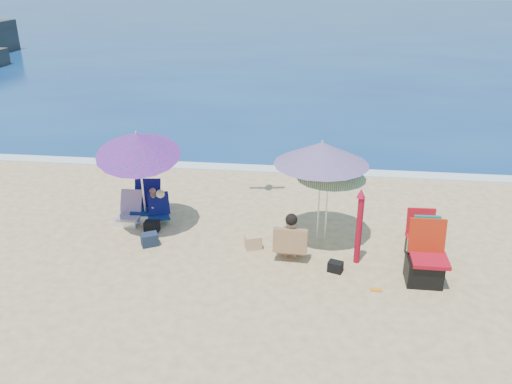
# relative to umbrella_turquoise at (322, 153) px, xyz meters

# --- Properties ---
(ground) EXTENTS (120.00, 120.00, 0.00)m
(ground) POSITION_rel_umbrella_turquoise_xyz_m (-0.91, -1.28, -1.84)
(ground) COLOR #D8BC84
(ground) RESTS_ON ground
(sea) EXTENTS (120.00, 80.00, 0.12)m
(sea) POSITION_rel_umbrella_turquoise_xyz_m (-0.91, 43.72, -1.89)
(sea) COLOR navy
(sea) RESTS_ON ground
(foam) EXTENTS (120.00, 0.50, 0.04)m
(foam) POSITION_rel_umbrella_turquoise_xyz_m (-0.91, 3.82, -1.82)
(foam) COLOR white
(foam) RESTS_ON ground
(umbrella_turquoise) EXTENTS (2.00, 2.00, 2.09)m
(umbrella_turquoise) POSITION_rel_umbrella_turquoise_xyz_m (0.00, 0.00, 0.00)
(umbrella_turquoise) COLOR white
(umbrella_turquoise) RESTS_ON ground
(umbrella_striped) EXTENTS (1.44, 1.44, 1.78)m
(umbrella_striped) POSITION_rel_umbrella_turquoise_xyz_m (0.21, -0.05, -0.28)
(umbrella_striped) COLOR white
(umbrella_striped) RESTS_ON ground
(umbrella_blue) EXTENTS (2.08, 2.13, 2.29)m
(umbrella_blue) POSITION_rel_umbrella_turquoise_xyz_m (-3.58, -0.01, 0.04)
(umbrella_blue) COLOR white
(umbrella_blue) RESTS_ON ground
(furled_umbrella) EXTENTS (0.16, 0.16, 1.48)m
(furled_umbrella) POSITION_rel_umbrella_turquoise_xyz_m (0.73, -0.79, -1.02)
(furled_umbrella) COLOR maroon
(furled_umbrella) RESTS_ON ground
(chair_navy) EXTENTS (0.69, 0.78, 0.80)m
(chair_navy) POSITION_rel_umbrella_turquoise_xyz_m (-3.70, 0.56, -1.63)
(chair_navy) COLOR #0C1D46
(chair_navy) RESTS_ON ground
(chair_rainbow) EXTENTS (0.54, 0.60, 0.67)m
(chair_rainbow) POSITION_rel_umbrella_turquoise_xyz_m (-4.02, 0.28, -1.66)
(chair_rainbow) COLOR #E35A50
(chair_rainbow) RESTS_ON ground
(camp_chair_left) EXTENTS (0.67, 0.65, 1.09)m
(camp_chair_left) POSITION_rel_umbrella_turquoise_xyz_m (1.86, -1.31, -1.51)
(camp_chair_left) COLOR #A60B1B
(camp_chair_left) RESTS_ON ground
(camp_chair_right) EXTENTS (0.58, 0.69, 0.96)m
(camp_chair_right) POSITION_rel_umbrella_turquoise_xyz_m (1.92, -0.50, -1.49)
(camp_chair_right) COLOR #B30C1C
(camp_chair_right) RESTS_ON ground
(person_center) EXTENTS (0.64, 0.54, 0.92)m
(person_center) POSITION_rel_umbrella_turquoise_xyz_m (-0.50, -0.81, -1.39)
(person_center) COLOR tan
(person_center) RESTS_ON ground
(person_left) EXTENTS (0.62, 0.62, 0.82)m
(person_left) POSITION_rel_umbrella_turquoise_xyz_m (-3.46, 0.45, -1.46)
(person_left) COLOR tan
(person_left) RESTS_ON ground
(bag_navy_a) EXTENTS (0.39, 0.36, 0.25)m
(bag_navy_a) POSITION_rel_umbrella_turquoise_xyz_m (-3.28, -0.64, -1.71)
(bag_navy_a) COLOR #192438
(bag_navy_a) RESTS_ON ground
(bag_black_a) EXTENTS (0.30, 0.22, 0.22)m
(bag_black_a) POSITION_rel_umbrella_turquoise_xyz_m (-3.41, -0.04, -1.73)
(bag_black_a) COLOR black
(bag_black_a) RESTS_ON ground
(bag_tan) EXTENTS (0.37, 0.32, 0.27)m
(bag_tan) POSITION_rel_umbrella_turquoise_xyz_m (-1.24, -0.51, -1.70)
(bag_tan) COLOR tan
(bag_tan) RESTS_ON ground
(bag_navy_b) EXTENTS (0.49, 0.42, 0.32)m
(bag_navy_b) POSITION_rel_umbrella_turquoise_xyz_m (2.08, 0.22, -1.68)
(bag_navy_b) COLOR #172133
(bag_navy_b) RESTS_ON ground
(bag_black_b) EXTENTS (0.30, 0.25, 0.20)m
(bag_black_b) POSITION_rel_umbrella_turquoise_xyz_m (0.34, -1.18, -1.74)
(bag_black_b) COLOR black
(bag_black_b) RESTS_ON ground
(orange_item) EXTENTS (0.20, 0.10, 0.03)m
(orange_item) POSITION_rel_umbrella_turquoise_xyz_m (1.02, -1.71, -1.82)
(orange_item) COLOR orange
(orange_item) RESTS_ON ground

